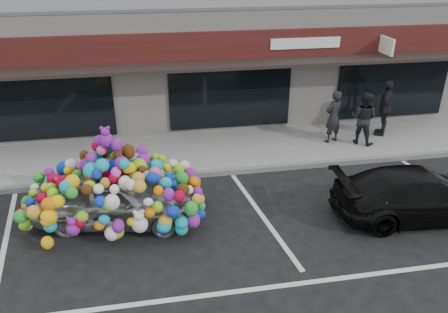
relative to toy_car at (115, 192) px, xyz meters
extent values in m
plane|color=black|center=(0.71, -0.59, -0.80)|extent=(90.00, 90.00, 0.00)
cube|color=silver|center=(0.71, 7.91, 1.30)|extent=(24.00, 6.00, 4.20)
cube|color=#59595B|center=(0.71, 7.91, 3.45)|extent=(24.00, 6.00, 0.12)
cube|color=#39150F|center=(0.71, 4.83, 2.35)|extent=(24.00, 0.18, 0.90)
cube|color=black|center=(0.71, 4.31, 1.85)|extent=(24.00, 1.20, 0.10)
cube|color=white|center=(8.91, 4.36, 2.25)|extent=(0.08, 0.95, 0.55)
cube|color=white|center=(6.21, 4.71, 2.35)|extent=(2.40, 0.04, 0.35)
cube|color=black|center=(-2.29, 4.88, 0.65)|extent=(4.20, 0.12, 2.30)
cube|color=black|center=(3.71, 4.88, 0.65)|extent=(4.20, 0.12, 2.30)
cube|color=black|center=(9.71, 4.88, 0.65)|extent=(4.20, 0.12, 2.30)
cube|color=gray|center=(0.71, 3.41, -0.73)|extent=(26.00, 3.00, 0.15)
cube|color=slate|center=(0.71, 1.91, -0.73)|extent=(26.00, 0.18, 0.16)
cube|color=silver|center=(-2.49, -0.39, -0.80)|extent=(0.73, 4.37, 0.01)
cube|color=silver|center=(3.51, -0.39, -0.80)|extent=(0.73, 4.37, 0.01)
cube|color=silver|center=(2.71, -2.89, -0.80)|extent=(14.00, 0.12, 0.01)
imported|color=gray|center=(0.00, 0.00, -0.16)|extent=(2.19, 4.00, 1.29)
ellipsoid|color=red|center=(0.00, 0.00, 0.97)|extent=(1.42, 1.77, 0.97)
sphere|color=#FFAC20|center=(1.32, -0.15, 0.15)|extent=(0.34, 0.34, 0.34)
sphere|color=#072CDB|center=(0.60, -0.84, -0.25)|extent=(0.36, 0.36, 0.36)
sphere|color=green|center=(-0.80, 0.83, -0.20)|extent=(0.30, 0.30, 0.30)
sphere|color=#FD5986|center=(0.00, 0.00, 1.40)|extent=(0.32, 0.32, 0.32)
sphere|color=#FFB314|center=(-1.14, 0.10, 0.16)|extent=(0.30, 0.30, 0.30)
imported|color=black|center=(7.26, -1.05, -0.19)|extent=(1.94, 4.30, 1.22)
imported|color=black|center=(6.84, 3.31, 0.22)|extent=(0.75, 0.61, 1.76)
imported|color=black|center=(7.77, 3.04, 0.21)|extent=(1.06, 1.06, 1.74)
imported|color=#252328|center=(8.81, 3.60, 0.31)|extent=(1.20, 1.03, 1.93)
camera|label=1|loc=(0.99, -9.22, 5.23)|focal=35.00mm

